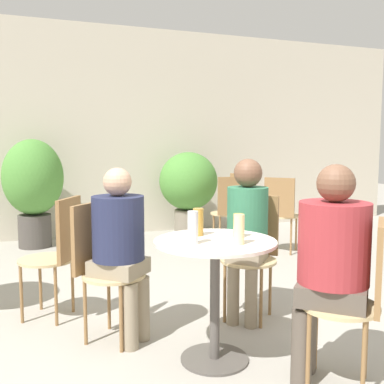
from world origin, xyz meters
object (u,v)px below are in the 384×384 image
seated_person_1 (247,224)px  beer_glass_3 (238,225)px  bistro_chair_0 (360,290)px  potted_plant_0 (33,183)px  bistro_chair_2 (101,259)px  bistro_chair_5 (281,208)px  seated_person_0 (330,257)px  potted_plant_1 (188,185)px  cafe_table_near (215,271)px  bistro_chair_6 (230,206)px  beer_glass_1 (193,228)px  beer_glass_0 (198,222)px  bistro_chair_3 (59,247)px  beer_glass_2 (239,229)px  bistro_chair_1 (252,244)px  seated_person_2 (120,239)px  bistro_chair_4 (245,200)px

seated_person_1 → beer_glass_3: 0.55m
bistro_chair_0 → potted_plant_0: size_ratio=0.67×
bistro_chair_2 → bistro_chair_5: size_ratio=1.00×
seated_person_0 → potted_plant_1: seated_person_0 is taller
cafe_table_near → potted_plant_1: size_ratio=0.62×
bistro_chair_6 → seated_person_0: size_ratio=0.76×
bistro_chair_6 → beer_glass_1: size_ratio=4.84×
bistro_chair_6 → beer_glass_3: 2.79m
bistro_chair_0 → seated_person_1: 1.08m
bistro_chair_2 → bistro_chair_6: (1.90, 2.00, 0.00)m
bistro_chair_5 → beer_glass_0: bearing=93.5°
bistro_chair_2 → beer_glass_3: bistro_chair_2 is taller
bistro_chair_5 → bistro_chair_3: bearing=69.9°
beer_glass_2 → potted_plant_1: 3.88m
bistro_chair_1 → seated_person_0: bearing=-51.0°
cafe_table_near → bistro_chair_0: (0.59, -0.57, -0.01)m
seated_person_2 → beer_glass_3: 0.79m
beer_glass_3 → beer_glass_2: bearing=-115.1°
bistro_chair_4 → bistro_chair_1: bearing=110.4°
seated_person_0 → beer_glass_0: seated_person_0 is taller
potted_plant_1 → bistro_chair_5: bearing=-63.4°
seated_person_0 → seated_person_2: seated_person_0 is taller
bistro_chair_1 → potted_plant_1: 3.05m
bistro_chair_2 → bistro_chair_6: bearing=0.2°
bistro_chair_2 → bistro_chair_5: 2.92m
bistro_chair_6 → potted_plant_1: (-0.18, 1.02, 0.18)m
bistro_chair_3 → seated_person_1: bearing=98.2°
potted_plant_0 → cafe_table_near: bearing=-75.0°
bistro_chair_6 → potted_plant_1: 1.05m
bistro_chair_1 → bistro_chair_5: (1.25, 1.62, 0.00)m
potted_plant_0 → bistro_chair_1: bearing=-63.1°
cafe_table_near → bistro_chair_1: bistro_chair_1 is taller
cafe_table_near → bistro_chair_1: size_ratio=0.81×
cafe_table_near → beer_glass_2: 0.32m
seated_person_1 → potted_plant_0: potted_plant_0 is taller
bistro_chair_5 → seated_person_0: 2.99m
bistro_chair_1 → seated_person_0: (-0.09, -1.05, 0.16)m
bistro_chair_0 → bistro_chair_3: size_ratio=1.00×
seated_person_2 → bistro_chair_1: bearing=-39.0°
bistro_chair_5 → potted_plant_0: size_ratio=0.67×
seated_person_0 → seated_person_1: seated_person_0 is taller
bistro_chair_5 → seated_person_2: size_ratio=0.79×
beer_glass_0 → beer_glass_1: beer_glass_1 is taller
beer_glass_3 → seated_person_0: bearing=-57.3°
seated_person_0 → seated_person_2: 1.33m
cafe_table_near → beer_glass_3: 0.31m
cafe_table_near → seated_person_2: 0.68m
seated_person_1 → bistro_chair_3: bearing=-158.8°
beer_glass_2 → potted_plant_0: bearing=105.6°
beer_glass_0 → potted_plant_1: size_ratio=0.14×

